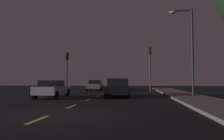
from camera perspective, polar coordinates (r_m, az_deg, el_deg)
The scene contains 13 objects.
ground_plane at distance 15.56m, azimuth -6.00°, elevation -7.89°, with size 80.00×80.00×0.00m, color black.
sidewalk_curb_right at distance 15.73m, azimuth 21.98°, elevation -7.37°, with size 3.00×40.00×0.15m, color gray.
lane_stripe_nearest at distance 7.83m, azimuth -19.60°, elevation -12.67°, with size 0.16×1.60×0.01m, color #EACC4C.
lane_stripe_second at distance 11.33m, azimuth -10.95°, elevation -9.70°, with size 0.16×1.60×0.01m, color #EACC4C.
lane_stripe_third at distance 14.98m, azimuth -6.51°, elevation -8.06°, with size 0.16×1.60×0.01m, color #EACC4C.
lane_stripe_fourth at distance 18.68m, azimuth -3.83°, elevation -7.05°, with size 0.16×1.60×0.01m, color #EACC4C.
lane_stripe_fifth at distance 22.42m, azimuth -2.06°, elevation -6.36°, with size 0.16×1.60×0.01m, color #EACC4C.
traffic_signal_left at distance 25.80m, azimuth -12.21°, elevation 1.60°, with size 0.32×0.38×4.78m.
traffic_signal_right at distance 24.50m, azimuth 10.36°, elevation 2.59°, with size 0.32×0.38×5.29m.
car_stopped_ahead at distance 17.48m, azimuth 1.75°, elevation -4.81°, with size 2.09×4.24×1.54m.
car_adjacent_lane at distance 17.12m, azimuth -15.96°, elevation -4.95°, with size 1.94×4.02×1.37m.
car_oncoming_far at distance 28.74m, azimuth -4.62°, elevation -4.14°, with size 2.13×4.30×1.43m.
street_lamp_right at distance 17.71m, azimuth 20.19°, elevation 6.69°, with size 1.85×0.36×7.05m.
Camera 1 is at (3.39, -8.13, 1.35)m, focal length 33.49 mm.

